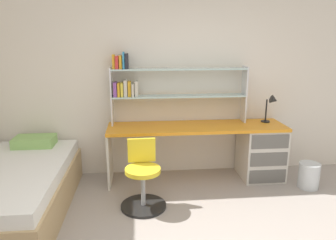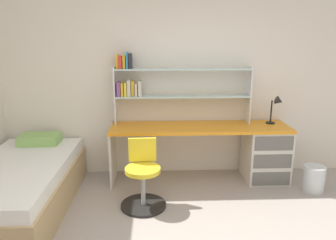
{
  "view_description": "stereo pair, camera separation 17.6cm",
  "coord_description": "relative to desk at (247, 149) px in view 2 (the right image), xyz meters",
  "views": [
    {
      "loc": [
        -0.49,
        -2.04,
        1.88
      ],
      "look_at": [
        -0.18,
        1.28,
        1.02
      ],
      "focal_mm": 34.06,
      "sensor_mm": 36.0,
      "label": 1
    },
    {
      "loc": [
        -0.32,
        -2.05,
        1.88
      ],
      "look_at": [
        -0.18,
        1.28,
        1.02
      ],
      "focal_mm": 34.06,
      "sensor_mm": 36.0,
      "label": 2
    }
  ],
  "objects": [
    {
      "name": "bookshelf_hutch",
      "position": [
        -1.13,
        0.18,
        0.87
      ],
      "size": [
        1.81,
        0.22,
        0.95
      ],
      "color": "silver",
      "rests_on": "desk"
    },
    {
      "name": "desk",
      "position": [
        0.0,
        0.0,
        0.0
      ],
      "size": [
        2.35,
        0.59,
        0.76
      ],
      "color": "orange",
      "rests_on": "ground_plane"
    },
    {
      "name": "room_shell",
      "position": [
        -2.1,
        -0.78,
        0.91
      ],
      "size": [
        5.79,
        5.56,
        2.69
      ],
      "color": "silver",
      "rests_on": "ground_plane"
    },
    {
      "name": "swivel_chair",
      "position": [
        -1.38,
        -0.66,
        -0.13
      ],
      "size": [
        0.52,
        0.52,
        0.77
      ],
      "color": "black",
      "rests_on": "ground_plane"
    },
    {
      "name": "desk_lamp",
      "position": [
        0.39,
        0.07,
        0.58
      ],
      "size": [
        0.2,
        0.16,
        0.38
      ],
      "color": "black",
      "rests_on": "desk"
    },
    {
      "name": "waste_bin",
      "position": [
        0.76,
        -0.39,
        -0.27
      ],
      "size": [
        0.26,
        0.26,
        0.33
      ],
      "primitive_type": "cylinder",
      "color": "silver",
      "rests_on": "ground_plane"
    },
    {
      "name": "bed_platform",
      "position": [
        -2.76,
        -0.69,
        -0.17
      ],
      "size": [
        1.06,
        1.99,
        0.65
      ],
      "color": "tan",
      "rests_on": "ground_plane"
    }
  ]
}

